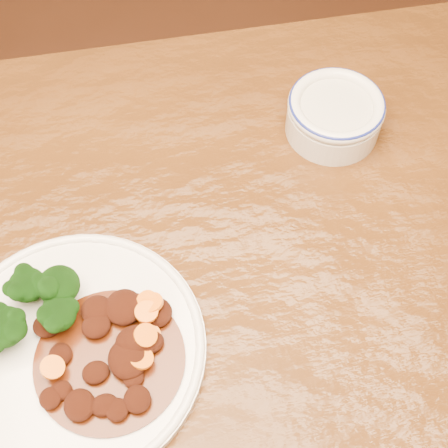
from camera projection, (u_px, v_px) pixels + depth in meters
name	position (u px, v px, depth m)	size (l,w,h in m)	color
ground	(194.00, 434.00, 1.41)	(4.00, 4.00, 0.00)	#412010
dining_table	(174.00, 320.00, 0.84)	(1.61, 1.10, 0.75)	#4D2A0D
dinner_plate	(74.00, 350.00, 0.72)	(0.31, 0.31, 0.02)	white
broccoli_florets	(26.00, 311.00, 0.71)	(0.16, 0.10, 0.05)	#699B50
mince_stew	(116.00, 348.00, 0.71)	(0.17, 0.17, 0.04)	#4C1A08
dip_bowl	(335.00, 114.00, 0.88)	(0.14, 0.14, 0.06)	silver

